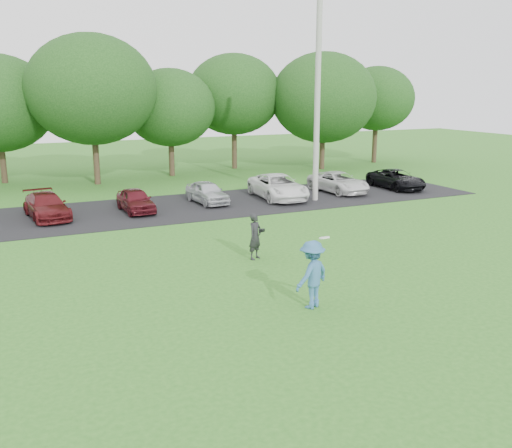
{
  "coord_description": "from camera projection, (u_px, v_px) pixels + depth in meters",
  "views": [
    {
      "loc": [
        -7.54,
        -12.77,
        5.61
      ],
      "look_at": [
        0.0,
        3.5,
        1.3
      ],
      "focal_mm": 40.0,
      "sensor_mm": 36.0,
      "label": 1
    }
  ],
  "objects": [
    {
      "name": "ground",
      "position": [
        309.0,
        297.0,
        15.66
      ],
      "size": [
        100.0,
        100.0,
        0.0
      ],
      "primitive_type": "plane",
      "color": "#2B691E",
      "rests_on": "ground"
    },
    {
      "name": "parking_lot",
      "position": [
        172.0,
        208.0,
        27.12
      ],
      "size": [
        32.0,
        6.5,
        0.03
      ],
      "primitive_type": "cube",
      "color": "black",
      "rests_on": "ground"
    },
    {
      "name": "utility_pole",
      "position": [
        317.0,
        99.0,
        27.82
      ],
      "size": [
        0.28,
        0.28,
        10.13
      ],
      "primitive_type": "cylinder",
      "color": "#A1A09B",
      "rests_on": "ground"
    },
    {
      "name": "frisbee_player",
      "position": [
        312.0,
        274.0,
        14.73
      ],
      "size": [
        1.33,
        1.07,
        1.96
      ],
      "color": "#336592",
      "rests_on": "ground"
    },
    {
      "name": "camera_bystander",
      "position": [
        255.0,
        236.0,
        18.95
      ],
      "size": [
        0.68,
        0.61,
        1.56
      ],
      "color": "black",
      "rests_on": "ground"
    },
    {
      "name": "parked_cars",
      "position": [
        194.0,
        194.0,
        27.41
      ],
      "size": [
        27.72,
        4.57,
        1.23
      ],
      "color": "black",
      "rests_on": "parking_lot"
    },
    {
      "name": "tree_row",
      "position": [
        147.0,
        99.0,
        35.21
      ],
      "size": [
        42.39,
        9.85,
        8.64
      ],
      "color": "#38281C",
      "rests_on": "ground"
    }
  ]
}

